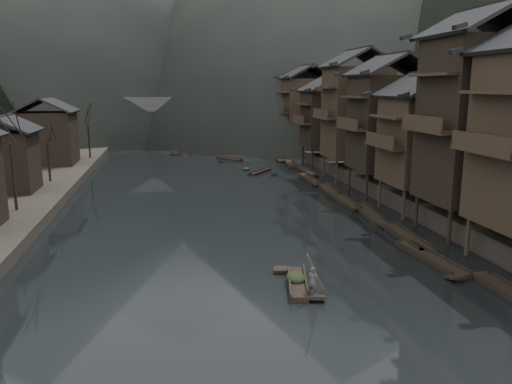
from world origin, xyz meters
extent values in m
plane|color=black|center=(0.00, 0.00, 0.00)|extent=(300.00, 300.00, 0.00)
cube|color=#2D2823|center=(35.00, 40.00, 0.90)|extent=(40.00, 200.00, 1.80)
cylinder|color=#2F241A|center=(14.20, 1.40, 1.30)|extent=(0.30, 0.30, 2.90)
cylinder|color=#2F241A|center=(16.95, 1.40, 1.30)|extent=(0.30, 0.30, 2.90)
cube|color=#2F241A|center=(13.30, -1.00, 7.27)|extent=(1.20, 5.70, 0.25)
cylinder|color=black|center=(14.20, 3.60, 1.30)|extent=(0.30, 0.30, 2.90)
cylinder|color=black|center=(14.20, 8.40, 1.30)|extent=(0.30, 0.30, 2.90)
cylinder|color=black|center=(16.95, 3.60, 1.30)|extent=(0.30, 0.30, 2.90)
cylinder|color=black|center=(16.95, 8.40, 1.30)|extent=(0.30, 0.30, 2.90)
cube|color=black|center=(17.30, 6.00, 8.52)|extent=(7.00, 6.00, 11.85)
cube|color=#2F241A|center=(13.30, 6.00, 7.93)|extent=(1.20, 5.70, 0.25)
cylinder|color=#2F241A|center=(14.20, 10.60, 1.30)|extent=(0.30, 0.30, 2.90)
cylinder|color=#2F241A|center=(14.20, 15.40, 1.30)|extent=(0.30, 0.30, 2.90)
cylinder|color=#2F241A|center=(16.95, 10.60, 1.30)|extent=(0.30, 0.30, 2.90)
cylinder|color=#2F241A|center=(16.95, 15.40, 1.30)|extent=(0.30, 0.30, 2.90)
cube|color=#2F241A|center=(17.30, 13.00, 6.36)|extent=(7.00, 6.00, 7.53)
cube|color=#2F241A|center=(13.30, 13.00, 5.99)|extent=(1.20, 5.70, 0.25)
cylinder|color=black|center=(14.20, 18.60, 1.30)|extent=(0.30, 0.30, 2.90)
cylinder|color=black|center=(14.20, 23.40, 1.30)|extent=(0.30, 0.30, 2.90)
cylinder|color=black|center=(16.95, 18.60, 1.30)|extent=(0.30, 0.30, 2.90)
cylinder|color=black|center=(16.95, 23.40, 1.30)|extent=(0.30, 0.30, 2.90)
cube|color=black|center=(17.30, 21.00, 7.33)|extent=(7.00, 6.00, 9.47)
cube|color=#2F241A|center=(13.30, 21.00, 6.86)|extent=(1.20, 5.70, 0.25)
cylinder|color=#2F241A|center=(14.20, 27.60, 1.30)|extent=(0.30, 0.30, 2.90)
cylinder|color=#2F241A|center=(14.20, 32.40, 1.30)|extent=(0.30, 0.30, 2.90)
cylinder|color=#2F241A|center=(16.95, 27.60, 1.30)|extent=(0.30, 0.30, 2.90)
cylinder|color=#2F241A|center=(16.95, 32.40, 1.30)|extent=(0.30, 0.30, 2.90)
cube|color=#2F241A|center=(17.30, 30.00, 7.90)|extent=(7.00, 6.00, 10.61)
cube|color=#2F241A|center=(13.30, 30.00, 7.37)|extent=(1.20, 5.70, 0.25)
cylinder|color=black|center=(14.20, 37.60, 1.30)|extent=(0.30, 0.30, 2.90)
cylinder|color=black|center=(14.20, 42.40, 1.30)|extent=(0.30, 0.30, 2.90)
cylinder|color=black|center=(16.95, 37.60, 1.30)|extent=(0.30, 0.30, 2.90)
cylinder|color=black|center=(16.95, 42.40, 1.30)|extent=(0.30, 0.30, 2.90)
cube|color=black|center=(17.30, 40.00, 6.46)|extent=(7.00, 6.00, 7.73)
cube|color=#2F241A|center=(13.30, 40.00, 6.08)|extent=(1.20, 5.70, 0.25)
cylinder|color=#2F241A|center=(14.20, 49.60, 1.30)|extent=(0.30, 0.30, 2.90)
cylinder|color=#2F241A|center=(14.20, 54.40, 1.30)|extent=(0.30, 0.30, 2.90)
cylinder|color=#2F241A|center=(16.95, 49.60, 1.30)|extent=(0.30, 0.30, 2.90)
cylinder|color=#2F241A|center=(16.95, 54.40, 1.30)|extent=(0.30, 0.30, 2.90)
cube|color=#2F241A|center=(17.30, 52.00, 7.41)|extent=(7.00, 6.00, 9.62)
cube|color=#2F241A|center=(13.30, 52.00, 6.93)|extent=(1.20, 5.70, 0.25)
cube|color=black|center=(-20.50, 24.00, 4.10)|extent=(5.00, 5.00, 5.80)
cube|color=black|center=(-20.50, 42.00, 4.60)|extent=(6.50, 6.50, 6.80)
cylinder|color=black|center=(-17.00, 15.87, 3.97)|extent=(0.24, 0.24, 5.55)
cylinder|color=black|center=(-17.00, 29.16, 3.27)|extent=(0.24, 0.24, 4.14)
cylinder|color=black|center=(-17.00, 47.21, 3.52)|extent=(0.24, 0.24, 4.65)
cube|color=black|center=(12.55, -2.78, 0.29)|extent=(0.94, 0.82, 0.34)
cube|color=black|center=(11.22, 0.73, 0.15)|extent=(1.65, 6.93, 0.30)
cube|color=black|center=(11.22, 0.73, 0.33)|extent=(1.69, 6.80, 0.10)
cube|color=black|center=(11.48, 4.02, 0.29)|extent=(1.00, 0.92, 0.35)
cube|color=black|center=(10.95, -2.55, 0.29)|extent=(1.00, 0.92, 0.35)
cube|color=black|center=(11.82, 5.25, 0.15)|extent=(1.31, 6.81, 0.30)
cube|color=black|center=(11.82, 5.25, 0.33)|extent=(1.37, 6.68, 0.10)
cube|color=black|center=(11.72, 8.50, 0.29)|extent=(0.96, 0.86, 0.35)
cube|color=black|center=(11.93, 1.99, 0.29)|extent=(0.96, 0.86, 0.35)
cube|color=black|center=(11.87, 12.37, 0.15)|extent=(2.06, 7.31, 0.30)
cube|color=black|center=(11.87, 12.37, 0.33)|extent=(2.10, 7.17, 0.10)
cube|color=black|center=(11.40, 15.80, 0.29)|extent=(1.05, 1.00, 0.36)
cube|color=black|center=(12.33, 8.93, 0.29)|extent=(1.05, 1.00, 0.36)
cube|color=black|center=(11.40, 16.90, 0.15)|extent=(1.17, 6.08, 0.30)
cube|color=black|center=(11.40, 16.90, 0.33)|extent=(1.22, 5.96, 0.10)
cube|color=black|center=(11.36, 19.81, 0.29)|extent=(0.94, 0.76, 0.33)
cube|color=black|center=(11.43, 13.99, 0.29)|extent=(0.94, 0.76, 0.33)
cube|color=black|center=(11.58, 22.81, 0.15)|extent=(1.64, 6.12, 0.30)
cube|color=black|center=(11.58, 22.81, 0.33)|extent=(1.68, 6.00, 0.10)
cube|color=black|center=(11.32, 25.70, 0.29)|extent=(1.00, 0.83, 0.33)
cube|color=black|center=(11.84, 19.92, 0.29)|extent=(1.00, 0.83, 0.33)
cube|color=black|center=(11.29, 28.98, 0.15)|extent=(1.16, 6.11, 0.30)
cube|color=black|center=(11.29, 28.98, 0.33)|extent=(1.21, 5.99, 0.10)
cube|color=black|center=(11.26, 31.91, 0.29)|extent=(0.94, 0.76, 0.33)
cube|color=black|center=(11.32, 26.05, 0.29)|extent=(0.94, 0.76, 0.33)
cube|color=black|center=(12.50, 34.86, 0.15)|extent=(1.39, 7.61, 0.30)
cube|color=black|center=(12.50, 34.86, 0.33)|extent=(1.44, 7.46, 0.10)
cube|color=black|center=(12.37, 38.50, 0.29)|extent=(0.97, 0.96, 0.37)
cube|color=black|center=(12.64, 31.23, 0.29)|extent=(0.97, 0.96, 0.37)
cube|color=black|center=(12.09, 41.90, 0.15)|extent=(2.02, 7.03, 0.30)
cube|color=black|center=(12.09, 41.90, 0.33)|extent=(2.05, 6.90, 0.10)
cube|color=black|center=(11.65, 45.20, 0.29)|extent=(1.04, 0.97, 0.35)
cube|color=black|center=(12.54, 38.60, 0.29)|extent=(1.04, 0.97, 0.35)
cube|color=black|center=(11.38, 47.05, 0.15)|extent=(1.23, 7.36, 0.30)
cube|color=black|center=(11.38, 47.05, 0.33)|extent=(1.29, 7.22, 0.10)
cube|color=black|center=(11.31, 50.57, 0.29)|extent=(0.95, 0.92, 0.36)
cube|color=black|center=(11.44, 43.52, 0.29)|extent=(0.95, 0.92, 0.36)
cube|color=black|center=(11.78, 53.18, 0.15)|extent=(1.85, 6.00, 0.30)
cube|color=black|center=(11.78, 53.18, 0.33)|extent=(1.89, 5.89, 0.10)
cube|color=black|center=(12.15, 55.99, 0.29)|extent=(1.02, 0.85, 0.32)
cube|color=black|center=(11.42, 50.36, 0.29)|extent=(1.02, 0.85, 0.32)
cube|color=black|center=(6.58, 35.72, 0.15)|extent=(3.82, 4.70, 0.30)
cube|color=black|center=(6.58, 35.72, 0.33)|extent=(3.80, 4.65, 0.10)
cube|color=black|center=(5.13, 37.70, 0.29)|extent=(1.06, 1.02, 0.30)
cube|color=black|center=(8.03, 33.75, 0.29)|extent=(1.06, 1.02, 0.30)
cube|color=black|center=(4.10, 47.81, 0.15)|extent=(3.69, 4.38, 0.30)
cube|color=black|center=(4.10, 47.81, 0.33)|extent=(3.67, 4.33, 0.10)
cube|color=black|center=(5.49, 49.62, 0.29)|extent=(1.04, 0.99, 0.29)
cube|color=black|center=(2.71, 46.00, 0.29)|extent=(1.04, 0.99, 0.29)
cube|color=black|center=(-2.81, 56.80, 0.15)|extent=(3.78, 5.51, 0.30)
cube|color=black|center=(-2.81, 56.80, 0.33)|extent=(3.76, 5.43, 0.10)
cube|color=black|center=(-4.21, 59.20, 0.29)|extent=(1.10, 1.05, 0.32)
cube|color=black|center=(-1.41, 54.40, 0.29)|extent=(1.10, 1.05, 0.32)
cube|color=#4C4C4F|center=(0.00, 72.00, 7.20)|extent=(40.00, 6.00, 1.60)
cube|color=#4C4C4F|center=(0.00, 69.30, 8.50)|extent=(40.00, 0.50, 1.00)
cube|color=#4C4C4F|center=(0.00, 74.70, 8.50)|extent=(40.00, 0.50, 1.00)
cube|color=#4C4C4F|center=(-14.00, 72.00, 3.20)|extent=(3.20, 6.00, 6.40)
cube|color=#4C4C4F|center=(-4.50, 72.00, 3.20)|extent=(3.20, 6.00, 6.40)
cube|color=#4C4C4F|center=(4.50, 72.00, 3.20)|extent=(3.20, 6.00, 6.40)
cube|color=#4C4C4F|center=(14.00, 72.00, 3.20)|extent=(3.20, 6.00, 6.40)
cube|color=black|center=(1.74, -1.76, 0.15)|extent=(1.95, 4.71, 0.30)
cube|color=black|center=(1.74, -1.76, 0.33)|extent=(1.98, 4.63, 0.10)
cube|color=black|center=(1.28, 0.39, 0.29)|extent=(0.95, 0.74, 0.29)
cube|color=black|center=(2.21, -3.92, 0.29)|extent=(0.95, 0.74, 0.29)
ellipsoid|color=black|center=(1.69, -1.54, 0.77)|extent=(1.10, 1.44, 0.66)
imported|color=#515053|center=(2.11, -3.47, 1.21)|extent=(0.67, 0.65, 1.55)
cylinder|color=#8C7A51|center=(2.31, -3.47, 3.55)|extent=(1.75, 2.12, 3.11)
camera|label=1|loc=(-5.21, -27.32, 11.04)|focal=35.00mm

